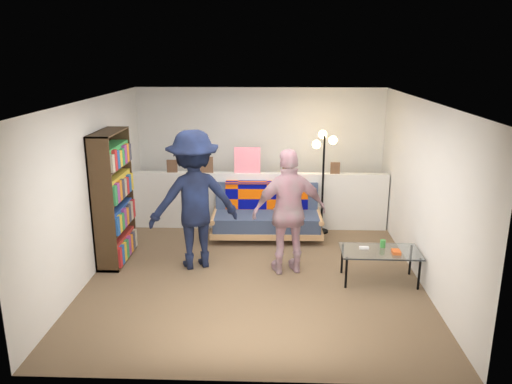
% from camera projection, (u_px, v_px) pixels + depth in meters
% --- Properties ---
extents(ground, '(5.00, 5.00, 0.00)m').
position_uv_depth(ground, '(255.00, 270.00, 7.12)').
color(ground, brown).
rests_on(ground, ground).
extents(room_shell, '(4.60, 5.05, 2.45)m').
position_uv_depth(room_shell, '(256.00, 149.00, 7.12)').
color(room_shell, silver).
rests_on(room_shell, ground).
extents(half_wall_ledge, '(4.45, 0.15, 1.00)m').
position_uv_depth(half_wall_ledge, '(259.00, 201.00, 8.72)').
color(half_wall_ledge, silver).
rests_on(half_wall_ledge, ground).
extents(ledge_decor, '(2.97, 0.02, 0.45)m').
position_uv_depth(ledge_decor, '(246.00, 163.00, 8.53)').
color(ledge_decor, brown).
rests_on(ledge_decor, half_wall_ledge).
extents(futon_sofa, '(1.85, 0.92, 0.79)m').
position_uv_depth(futon_sofa, '(268.00, 215.00, 8.35)').
color(futon_sofa, tan).
rests_on(futon_sofa, ground).
extents(bookshelf, '(0.32, 0.97, 1.94)m').
position_uv_depth(bookshelf, '(113.00, 202.00, 7.26)').
color(bookshelf, '#322010').
rests_on(bookshelf, ground).
extents(coffee_table, '(1.06, 0.59, 0.55)m').
position_uv_depth(coffee_table, '(381.00, 253.00, 6.69)').
color(coffee_table, black).
rests_on(coffee_table, ground).
extents(floor_lamp, '(0.41, 0.34, 1.75)m').
position_uv_depth(floor_lamp, '(323.00, 161.00, 8.33)').
color(floor_lamp, black).
rests_on(floor_lamp, ground).
extents(person_left, '(1.46, 1.14, 1.98)m').
position_uv_depth(person_left, '(194.00, 200.00, 7.04)').
color(person_left, black).
rests_on(person_left, ground).
extents(person_right, '(1.11, 0.66, 1.76)m').
position_uv_depth(person_right, '(289.00, 212.00, 6.86)').
color(person_right, pink).
rests_on(person_right, ground).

